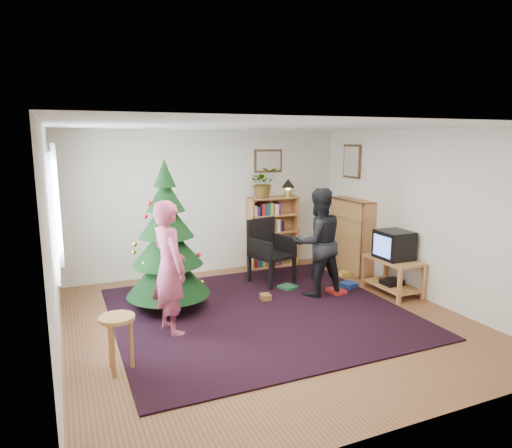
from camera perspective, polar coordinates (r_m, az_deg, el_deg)
name	(u,v)px	position (r m, az deg, el deg)	size (l,w,h in m)	color
floor	(267,320)	(6.13, 1.44, -11.94)	(5.00, 5.00, 0.00)	brown
ceiling	(268,126)	(5.66, 1.56, 12.11)	(5.00, 5.00, 0.00)	white
wall_back	(208,202)	(8.08, -6.00, 2.73)	(5.00, 0.02, 2.50)	silver
wall_front	(404,284)	(3.72, 18.03, -7.17)	(5.00, 0.02, 2.50)	silver
wall_left	(52,245)	(5.25, -24.11, -2.44)	(0.02, 5.00, 2.50)	silver
wall_right	(421,214)	(7.17, 19.92, 1.15)	(0.02, 5.00, 2.50)	silver
rug	(258,312)	(6.38, 0.28, -10.91)	(3.80, 3.60, 0.02)	black
window_pane	(54,213)	(5.80, -23.96, 1.24)	(0.04, 1.20, 1.40)	silver
curtain	(57,205)	(6.49, -23.59, 2.18)	(0.06, 0.35, 1.60)	white
picture_back	(268,161)	(8.40, 1.53, 7.88)	(0.55, 0.03, 0.42)	#4C3319
picture_right	(352,161)	(8.44, 11.91, 7.67)	(0.03, 0.50, 0.60)	#4C3319
christmas_tree	(167,249)	(6.36, -11.03, -3.05)	(1.15, 1.15, 2.09)	#3F2816
bookshelf_back	(273,231)	(8.46, 2.17, -0.89)	(0.95, 0.30, 1.30)	#C07A44
bookshelf_right	(352,235)	(8.31, 11.87, -1.33)	(0.30, 0.95, 1.30)	#C07A44
tv_stand	(392,273)	(7.35, 16.69, -5.85)	(0.50, 0.91, 0.55)	#C07A44
crt_tv	(394,245)	(7.24, 16.86, -2.50)	(0.46, 0.49, 0.43)	black
armchair	(269,248)	(7.54, 1.61, -3.02)	(0.73, 0.74, 1.06)	black
stool	(117,329)	(4.93, -16.94, -12.44)	(0.36, 0.36, 0.60)	#C07A44
person_standing	(169,268)	(5.61, -10.78, -5.40)	(0.60, 0.39, 1.65)	#B14663
person_by_chair	(318,243)	(6.90, 7.75, -2.32)	(0.80, 0.62, 1.64)	black
potted_plant	(264,183)	(8.24, 0.95, 5.20)	(0.49, 0.42, 0.54)	gray
table_lamp	(288,184)	(8.47, 4.05, 4.96)	(0.24, 0.24, 0.33)	#A57F33
floor_clutter	(318,287)	(7.37, 7.71, -7.75)	(1.99, 0.96, 0.08)	#A51E19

